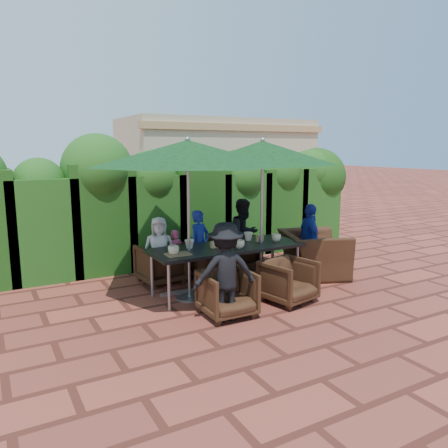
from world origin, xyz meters
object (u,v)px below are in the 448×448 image
chair_far_right (237,250)px  chair_near_right (289,279)px  umbrella_left (188,153)px  umbrella_right (262,153)px  dining_table (227,251)px  chair_near_left (227,291)px  chair_far_left (161,262)px  chair_end_right (314,247)px  chair_far_mid (206,257)px

chair_far_right → chair_near_right: 1.94m
umbrella_left → umbrella_right: 1.30m
dining_table → chair_near_left: 1.10m
chair_far_left → chair_far_right: chair_far_right is taller
chair_end_right → chair_far_left: bearing=90.9°
chair_far_mid → chair_near_right: 1.84m
umbrella_left → chair_far_mid: umbrella_left is taller
umbrella_left → chair_far_mid: (0.75, 0.91, -1.85)m
chair_far_mid → dining_table: bearing=69.2°
chair_far_mid → chair_near_left: 1.91m
dining_table → umbrella_right: size_ratio=1.01×
chair_far_left → chair_far_right: bearing=177.3°
chair_far_right → chair_far_left: bearing=-13.7°
chair_near_left → chair_end_right: size_ratio=0.58×
chair_end_right → chair_far_mid: bearing=84.6°
umbrella_right → chair_near_left: size_ratio=3.51×
chair_far_left → chair_end_right: chair_end_right is taller
chair_far_mid → chair_near_left: (-0.60, -1.81, -0.02)m
dining_table → umbrella_left: (-0.67, -0.02, 1.54)m
chair_near_right → chair_far_mid: bearing=93.2°
umbrella_right → chair_end_right: size_ratio=2.04×
chair_far_left → chair_near_right: chair_far_left is taller
dining_table → chair_far_mid: 0.95m
chair_far_left → chair_end_right: bearing=154.9°
chair_far_left → chair_far_mid: chair_far_left is taller
umbrella_left → dining_table: bearing=1.3°
chair_near_left → chair_end_right: (2.35, 0.96, 0.18)m
chair_near_right → chair_end_right: 1.58m
dining_table → umbrella_left: bearing=-178.7°
chair_far_mid → chair_end_right: 1.96m
umbrella_left → chair_end_right: 3.02m
chair_far_left → chair_near_left: 1.90m
umbrella_right → chair_near_right: bearing=-94.4°
chair_far_right → chair_near_right: bearing=66.6°
chair_far_mid → umbrella_right: bearing=104.5°
umbrella_right → chair_near_right: size_ratio=3.45×
umbrella_right → chair_far_left: size_ratio=3.34×
umbrella_right → chair_far_right: (0.17, 1.08, -1.84)m
chair_far_right → chair_end_right: bearing=119.5°
umbrella_right → chair_end_right: umbrella_right is taller
chair_far_left → chair_far_right: (1.56, 0.07, 0.00)m
dining_table → chair_far_right: bearing=52.6°
chair_near_right → chair_near_left: bearing=169.8°
chair_near_left → chair_far_left: bearing=98.9°
umbrella_right → chair_near_left: (-1.14, -0.88, -1.86)m
dining_table → chair_far_mid: bearing=85.0°
chair_far_mid → chair_far_left: bearing=-20.8°
chair_far_right → chair_near_left: (-1.31, -1.96, -0.02)m
umbrella_left → chair_far_right: size_ratio=3.98×
chair_far_mid → chair_end_right: size_ratio=0.61×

